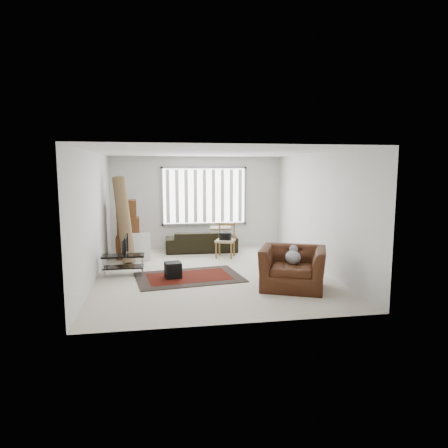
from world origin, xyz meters
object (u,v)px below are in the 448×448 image
object	(u,v)px
moving_boxes	(128,231)
side_chair	(225,239)
tv_stand	(123,261)
sofa	(201,238)
armchair	(293,265)

from	to	relation	value
moving_boxes	side_chair	bearing A→B (deg)	-8.32
tv_stand	moving_boxes	xyz separation A→B (m)	(-0.00, 1.79, 0.38)
tv_stand	side_chair	size ratio (longest dim) A/B	1.03
sofa	side_chair	distance (m)	1.02
tv_stand	moving_boxes	world-z (taller)	moving_boxes
tv_stand	moving_boxes	bearing A→B (deg)	90.13
moving_boxes	armchair	world-z (taller)	moving_boxes
sofa	side_chair	size ratio (longest dim) A/B	2.26
tv_stand	side_chair	world-z (taller)	side_chair
armchair	side_chair	bearing A→B (deg)	128.96
tv_stand	sofa	xyz separation A→B (m)	(2.00, 2.27, 0.06)
side_chair	tv_stand	bearing A→B (deg)	-129.43
sofa	side_chair	xyz separation A→B (m)	(0.55, -0.85, 0.10)
side_chair	moving_boxes	bearing A→B (deg)	-166.88
armchair	sofa	bearing A→B (deg)	133.13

